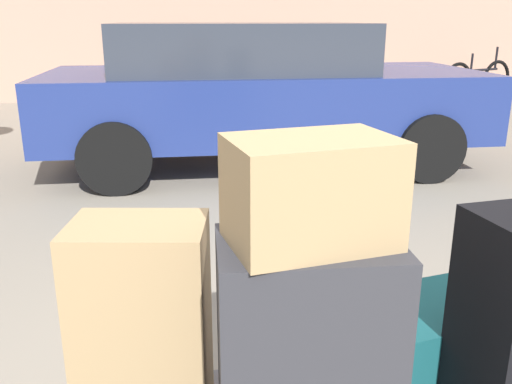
% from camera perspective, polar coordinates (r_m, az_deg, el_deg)
% --- Properties ---
extents(suitcase_charcoal_front_right, '(0.42, 0.30, 0.66)m').
position_cam_1_polar(suitcase_charcoal_front_right, '(1.37, 5.14, -17.95)').
color(suitcase_charcoal_front_right, '#2D2D33').
rests_on(suitcase_charcoal_front_right, luggage_cart).
extents(duffel_bag_teal_stacked_top, '(0.67, 0.42, 0.31)m').
position_cam_1_polar(duffel_bag_teal_stacked_top, '(1.81, 16.58, -15.60)').
color(duffel_bag_teal_stacked_top, '#144C51').
rests_on(duffel_bag_teal_stacked_top, luggage_cart).
extents(suitcase_tan_front_left, '(0.38, 0.30, 0.63)m').
position_cam_1_polar(suitcase_tan_front_left, '(1.54, -11.55, -14.32)').
color(suitcase_tan_front_left, '#9E7F56').
rests_on(suitcase_tan_front_left, luggage_cart).
extents(duffel_bag_tan_topmost_pile, '(0.38, 0.28, 0.23)m').
position_cam_1_polar(duffel_bag_tan_topmost_pile, '(1.17, 5.73, 0.05)').
color(duffel_bag_tan_topmost_pile, '#9E7F56').
rests_on(duffel_bag_tan_topmost_pile, suitcase_charcoal_front_right).
extents(parked_car, '(4.37, 2.05, 1.42)m').
position_cam_1_polar(parked_car, '(5.66, 0.20, 10.44)').
color(parked_car, navy).
rests_on(parked_car, ground_plane).
extents(bicycle_leaning, '(1.68, 0.65, 0.96)m').
position_cam_1_polar(bicycle_leaning, '(11.04, 21.95, 10.66)').
color(bicycle_leaning, black).
rests_on(bicycle_leaning, ground_plane).
extents(bollard_kerb_near, '(0.26, 0.26, 0.57)m').
position_cam_1_polar(bollard_kerb_near, '(8.51, 13.59, 9.12)').
color(bollard_kerb_near, '#383838').
rests_on(bollard_kerb_near, ground_plane).
extents(bollard_kerb_mid, '(0.26, 0.26, 0.57)m').
position_cam_1_polar(bollard_kerb_mid, '(9.20, 22.28, 8.92)').
color(bollard_kerb_mid, '#383838').
rests_on(bollard_kerb_mid, ground_plane).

